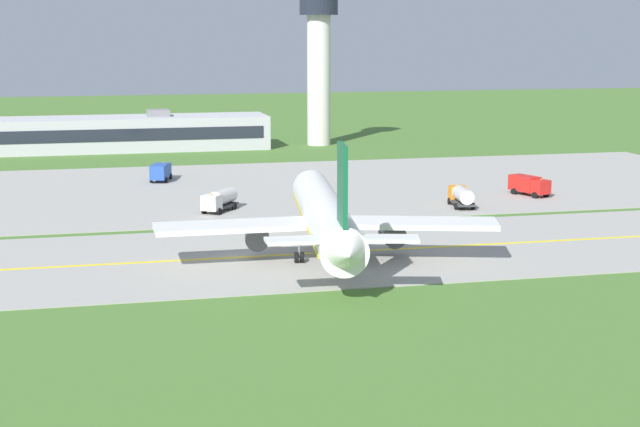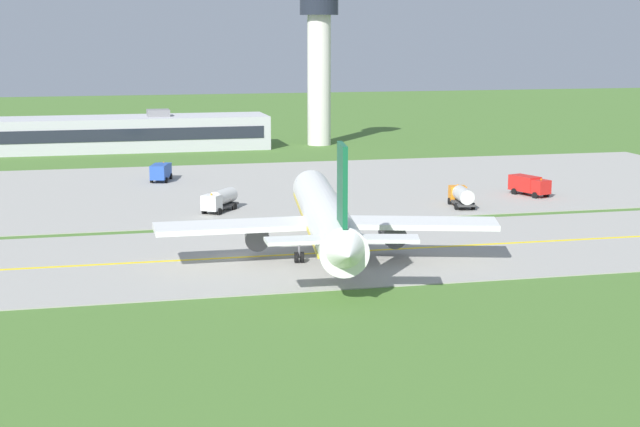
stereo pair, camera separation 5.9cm
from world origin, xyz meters
name	(u,v)px [view 1 (the left image)]	position (x,y,z in m)	size (l,w,h in m)	color
ground_plane	(244,258)	(0.00, 0.00, 0.00)	(500.00, 500.00, 0.00)	#47702D
taxiway_strip	(244,258)	(0.00, 0.00, 0.05)	(240.00, 28.00, 0.10)	#9E9B93
apron_pad	(267,188)	(10.00, 42.00, 0.05)	(140.00, 52.00, 0.10)	#9E9B93
taxiway_centreline	(244,257)	(0.00, 0.00, 0.11)	(220.00, 0.60, 0.01)	yellow
airplane_lead	(325,217)	(7.46, -2.30, 4.13)	(32.21, 39.60, 12.70)	white
service_truck_baggage	(529,185)	(42.42, 27.54, 1.53)	(3.86, 6.34, 2.60)	red
service_truck_fuel	(161,171)	(-3.64, 51.86, 1.53)	(3.64, 6.33, 2.60)	#264CA5
service_truck_catering	(220,200)	(1.18, 25.20, 1.53)	(5.15, 6.08, 2.65)	silver
service_truck_pushback	(461,195)	(30.50, 21.30, 1.53)	(2.97, 6.22, 2.65)	orange
terminal_building	(85,134)	(-13.74, 92.47, 3.05)	(65.81, 11.75, 7.26)	#B2B2B7
control_tower	(319,52)	(29.52, 92.49, 17.49)	(7.60, 7.60, 29.26)	silver
traffic_cone_near_edge	(186,232)	(-4.30, 12.34, 0.30)	(0.44, 0.44, 0.60)	orange
traffic_cone_mid_edge	(433,222)	(23.40, 11.79, 0.30)	(0.44, 0.44, 0.60)	orange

